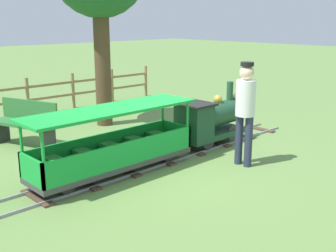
{
  "coord_description": "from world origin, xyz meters",
  "views": [
    {
      "loc": [
        4.76,
        -4.35,
        2.25
      ],
      "look_at": [
        0.0,
        0.22,
        0.55
      ],
      "focal_mm": 44.78,
      "sensor_mm": 36.0,
      "label": 1
    }
  ],
  "objects_px": {
    "passenger_car": "(114,148)",
    "park_bench": "(25,123)",
    "conductor_person": "(245,106)",
    "locomotive": "(209,120)"
  },
  "relations": [
    {
      "from": "conductor_person",
      "to": "passenger_car",
      "type": "bearing_deg",
      "value": -121.55
    },
    {
      "from": "passenger_car",
      "to": "park_bench",
      "type": "distance_m",
      "value": 2.33
    },
    {
      "from": "passenger_car",
      "to": "conductor_person",
      "type": "height_order",
      "value": "conductor_person"
    },
    {
      "from": "locomotive",
      "to": "conductor_person",
      "type": "distance_m",
      "value": 1.22
    },
    {
      "from": "passenger_car",
      "to": "conductor_person",
      "type": "bearing_deg",
      "value": 58.45
    },
    {
      "from": "locomotive",
      "to": "conductor_person",
      "type": "height_order",
      "value": "conductor_person"
    },
    {
      "from": "conductor_person",
      "to": "locomotive",
      "type": "bearing_deg",
      "value": 159.38
    },
    {
      "from": "passenger_car",
      "to": "park_bench",
      "type": "height_order",
      "value": "passenger_car"
    },
    {
      "from": "locomotive",
      "to": "conductor_person",
      "type": "xyz_separation_m",
      "value": [
        1.06,
        -0.4,
        0.47
      ]
    },
    {
      "from": "locomotive",
      "to": "park_bench",
      "type": "bearing_deg",
      "value": -134.09
    }
  ]
}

